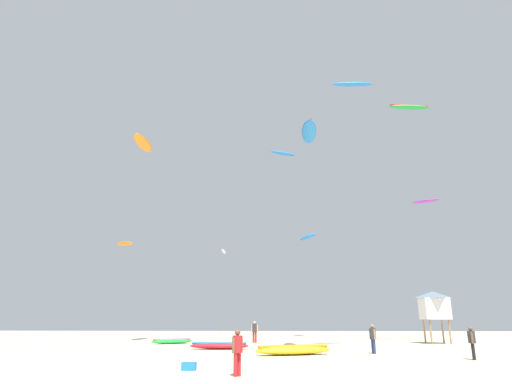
{
  "coord_description": "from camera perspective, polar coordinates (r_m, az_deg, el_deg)",
  "views": [
    {
      "loc": [
        1.38,
        -12.6,
        2.0
      ],
      "look_at": [
        0.0,
        19.0,
        11.3
      ],
      "focal_mm": 30.16,
      "sensor_mm": 36.0,
      "label": 1
    }
  ],
  "objects": [
    {
      "name": "person_right",
      "position": [
        25.29,
        26.72,
        -17.16
      ],
      "size": [
        0.36,
        0.51,
        1.59
      ],
      "rotation": [
        0.0,
        0.0,
        5.97
      ],
      "color": "black",
      "rests_on": "ground"
    },
    {
      "name": "kite_grounded_mid",
      "position": [
        37.53,
        -11.09,
        -18.84
      ],
      "size": [
        3.44,
        2.73,
        0.45
      ],
      "color": "green",
      "rests_on": "ground"
    },
    {
      "name": "kite_aloft_8",
      "position": [
        52.58,
        3.56,
        5.13
      ],
      "size": [
        3.41,
        2.46,
        0.52
      ],
      "color": "blue"
    },
    {
      "name": "kite_aloft_5",
      "position": [
        41.88,
        19.64,
        10.56
      ],
      "size": [
        3.86,
        1.56,
        0.67
      ],
      "color": "green"
    },
    {
      "name": "person_left",
      "position": [
        27.57,
        15.23,
        -18.0
      ],
      "size": [
        0.37,
        0.53,
        1.65
      ],
      "rotation": [
        0.0,
        0.0,
        0.3
      ],
      "color": "navy",
      "rests_on": "ground"
    },
    {
      "name": "kite_aloft_6",
      "position": [
        31.38,
        7.03,
        7.91
      ],
      "size": [
        1.17,
        3.85,
        0.78
      ],
      "color": "blue"
    },
    {
      "name": "kite_grounded_far",
      "position": [
        25.9,
        4.98,
        -20.17
      ],
      "size": [
        4.71,
        2.8,
        0.54
      ],
      "color": "yellow",
      "rests_on": "ground"
    },
    {
      "name": "kite_aloft_2",
      "position": [
        49.82,
        6.89,
        -5.96
      ],
      "size": [
        2.33,
        4.09,
        0.65
      ],
      "color": "blue"
    },
    {
      "name": "cooler_box",
      "position": [
        18.59,
        -8.89,
        -21.87
      ],
      "size": [
        0.56,
        0.36,
        0.32
      ],
      "primitive_type": "cube",
      "color": "blue",
      "rests_on": "ground"
    },
    {
      "name": "lifeguard_tower",
      "position": [
        39.61,
        22.52,
        -13.66
      ],
      "size": [
        2.3,
        2.3,
        4.15
      ],
      "color": "#8C704C",
      "rests_on": "ground"
    },
    {
      "name": "kite_aloft_7",
      "position": [
        48.95,
        21.57,
        -1.14
      ],
      "size": [
        2.76,
        1.98,
        0.33
      ],
      "color": "purple"
    },
    {
      "name": "person_midground",
      "position": [
        38.52,
        -0.19,
        -17.84
      ],
      "size": [
        0.57,
        0.39,
        1.74
      ],
      "rotation": [
        0.0,
        0.0,
        4.58
      ],
      "color": "#B21E23",
      "rests_on": "ground"
    },
    {
      "name": "kite_aloft_0",
      "position": [
        55.55,
        -4.33,
        -7.85
      ],
      "size": [
        0.94,
        2.5,
        0.62
      ],
      "color": "white"
    },
    {
      "name": "kite_aloft_1",
      "position": [
        56.96,
        -17.02,
        -6.56
      ],
      "size": [
        2.36,
        1.17,
        0.57
      ],
      "color": "orange"
    },
    {
      "name": "person_foreground",
      "position": [
        16.58,
        -2.48,
        -20.03
      ],
      "size": [
        0.36,
        0.45,
        1.61
      ],
      "rotation": [
        0.0,
        0.0,
        5.64
      ],
      "color": "#B21E23",
      "rests_on": "ground"
    },
    {
      "name": "kite_aloft_4",
      "position": [
        40.77,
        -14.75,
        6.28
      ],
      "size": [
        1.33,
        4.35,
        0.44
      ],
      "color": "orange"
    },
    {
      "name": "kite_grounded_near",
      "position": [
        30.5,
        -4.93,
        -19.65
      ],
      "size": [
        3.96,
        1.19,
        0.49
      ],
      "color": "red",
      "rests_on": "ground"
    },
    {
      "name": "kite_aloft_3",
      "position": [
        33.56,
        12.66,
        13.78
      ],
      "size": [
        3.04,
        1.01,
        0.56
      ],
      "color": "blue"
    }
  ]
}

